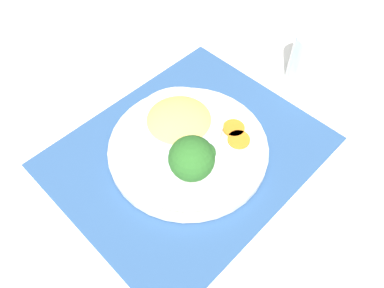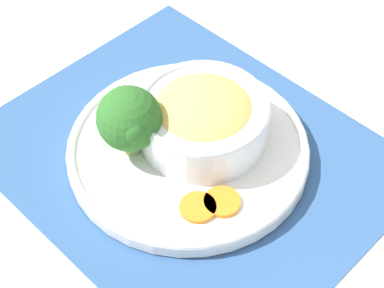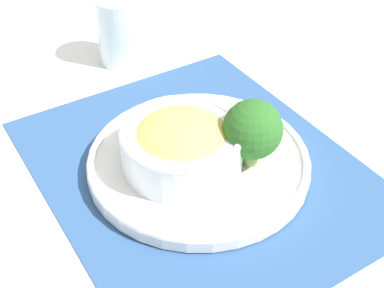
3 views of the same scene
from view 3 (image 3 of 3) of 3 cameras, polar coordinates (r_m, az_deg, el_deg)
The scene contains 8 objects.
ground_plane at distance 0.72m, azimuth 0.69°, elevation -2.66°, with size 4.00×4.00×0.00m, color white.
placemat at distance 0.71m, azimuth 0.69°, elevation -2.54°, with size 0.50×0.42×0.00m.
plate at distance 0.71m, azimuth 0.70°, elevation -1.74°, with size 0.29×0.29×0.02m.
bowl at distance 0.67m, azimuth -0.94°, elevation -0.09°, with size 0.16×0.16×0.07m.
broccoli_floret at distance 0.67m, azimuth 6.47°, elevation 1.58°, with size 0.08×0.08×0.09m.
carrot_slice_near at distance 0.77m, azimuth 1.43°, elevation 3.19°, with size 0.04×0.04×0.01m.
carrot_slice_middle at distance 0.77m, azimuth -0.65°, elevation 3.14°, with size 0.04×0.04×0.01m.
water_glass at distance 0.93m, azimuth -7.58°, elevation 11.61°, with size 0.08×0.08×0.11m.
Camera 3 is at (0.47, -0.26, 0.48)m, focal length 50.00 mm.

